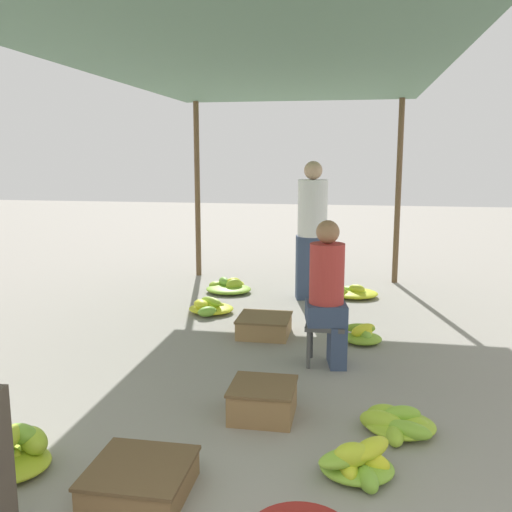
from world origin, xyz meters
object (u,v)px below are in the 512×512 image
banana_pile_left_2 (229,287)px  crate_far (263,400)px  banana_pile_right_0 (352,292)px  crate_near (140,480)px  banana_pile_left_1 (7,454)px  banana_pile_right_2 (357,463)px  vendor_seated (329,291)px  banana_pile_right_1 (397,423)px  banana_pile_right_3 (363,334)px  banana_pile_left_0 (210,308)px  crate_mid (264,326)px  stool (326,331)px  shopper_walking_mid (312,228)px

banana_pile_left_2 → crate_far: 3.70m
banana_pile_right_0 → crate_near: 4.74m
banana_pile_left_1 → banana_pile_left_2: banana_pile_left_1 is taller
banana_pile_right_0 → banana_pile_right_2: 4.25m
vendor_seated → banana_pile_left_2: vendor_seated is taller
banana_pile_left_1 → banana_pile_right_1: 2.43m
crate_near → banana_pile_right_3: bearing=66.6°
vendor_seated → crate_near: vendor_seated is taller
banana_pile_right_1 → banana_pile_right_2: bearing=-113.3°
vendor_seated → banana_pile_left_0: (-1.42, 1.40, -0.59)m
crate_mid → crate_far: bearing=-81.0°
banana_pile_left_2 → banana_pile_right_1: 4.13m
stool → banana_pile_right_2: size_ratio=0.79×
banana_pile_right_1 → crate_near: banana_pile_right_1 is taller
crate_near → shopper_walking_mid: size_ratio=0.31×
banana_pile_left_0 → banana_pile_right_0: 1.93m
banana_pile_right_0 → crate_near: banana_pile_right_0 is taller
stool → banana_pile_left_0: stool is taller
banana_pile_right_2 → banana_pile_right_3: bearing=88.8°
stool → banana_pile_right_3: (0.33, 0.63, -0.22)m
banana_pile_right_1 → crate_far: 0.92m
stool → crate_far: size_ratio=0.82×
banana_pile_left_2 → banana_pile_right_2: banana_pile_right_2 is taller
banana_pile_left_2 → crate_far: crate_far is taller
banana_pile_right_1 → banana_pile_right_3: bearing=96.4°
banana_pile_right_0 → banana_pile_right_2: (0.08, -4.25, 0.03)m
banana_pile_right_1 → banana_pile_left_1: bearing=-158.9°
banana_pile_left_2 → crate_near: banana_pile_left_2 is taller
crate_far → banana_pile_right_1: bearing=-5.2°
banana_pile_right_3 → crate_near: size_ratio=0.69×
banana_pile_left_0 → crate_mid: size_ratio=1.06×
vendor_seated → crate_mid: 1.13m
banana_pile_right_1 → crate_mid: bearing=122.2°
vendor_seated → banana_pile_right_3: vendor_seated is taller
banana_pile_left_1 → banana_pile_left_2: (0.31, 4.50, -0.04)m
banana_pile_right_2 → crate_mid: (-0.94, 2.50, 0.01)m
banana_pile_right_0 → banana_pile_right_3: bearing=-86.1°
stool → vendor_seated: vendor_seated is taller
vendor_seated → banana_pile_right_2: vendor_seated is taller
banana_pile_right_1 → banana_pile_right_3: 1.84m
banana_pile_right_3 → crate_near: bearing=-113.4°
banana_pile_right_1 → banana_pile_right_3: size_ratio=1.41×
banana_pile_left_0 → vendor_seated: bearing=-44.5°
banana_pile_right_0 → crate_far: (-0.58, -3.57, 0.06)m
banana_pile_left_0 → banana_pile_right_3: banana_pile_right_3 is taller
stool → banana_pile_right_2: 1.82m
banana_pile_left_2 → banana_pile_right_2: 4.56m
banana_pile_right_0 → crate_far: crate_far is taller
banana_pile_left_1 → banana_pile_right_3: bearing=52.7°
banana_pile_left_2 → banana_pile_right_3: (1.75, -1.80, 0.01)m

